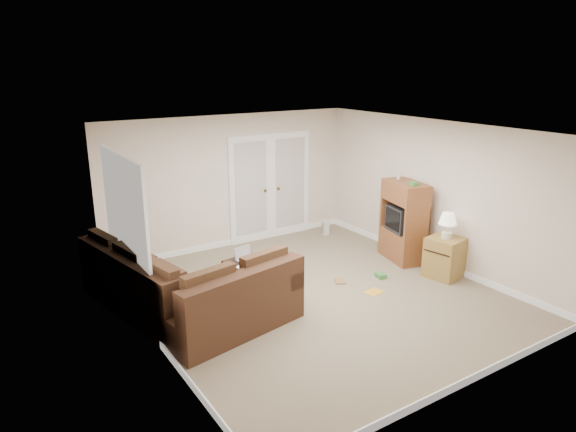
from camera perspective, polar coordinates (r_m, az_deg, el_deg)
floor at (r=7.90m, az=3.06°, el=-8.81°), size 5.50×5.50×0.00m
ceiling at (r=7.19m, az=3.36°, el=9.49°), size 5.00×5.50×0.02m
wall_left at (r=6.38m, az=-15.34°, el=-3.60°), size 0.02×5.50×2.50m
wall_right at (r=9.10m, az=16.06°, el=2.37°), size 0.02×5.50×2.50m
wall_back at (r=9.73m, az=-6.36°, el=3.82°), size 5.00×0.02×2.50m
wall_front at (r=5.60m, az=20.06°, el=-6.90°), size 5.00×0.02×2.50m
baseboards at (r=7.88m, az=3.06°, el=-8.48°), size 5.00×5.50×0.10m
french_doors at (r=10.15m, az=-1.94°, el=3.20°), size 1.80×0.05×2.13m
window_left at (r=7.22m, az=-17.71°, el=1.06°), size 0.05×1.92×1.42m
sectional_sofa at (r=7.28m, az=-11.64°, el=-8.43°), size 2.44×3.02×0.89m
coffee_table at (r=7.95m, az=-3.73°, el=-6.81°), size 0.68×1.11×0.71m
tv_armoire at (r=9.28m, az=12.74°, el=-0.54°), size 0.68×0.97×1.52m
side_cabinet at (r=8.79m, az=17.01°, el=-4.07°), size 0.60×0.60×1.09m
space_heater at (r=10.55m, az=4.18°, el=-1.28°), size 0.13×0.11×0.31m
floor_magazine at (r=8.11m, az=9.53°, el=-8.32°), size 0.32×0.27×0.01m
floor_greenbox at (r=8.63m, az=10.26°, el=-6.52°), size 0.17×0.20×0.07m
floor_book at (r=8.38m, az=5.24°, el=-7.24°), size 0.25×0.27×0.02m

